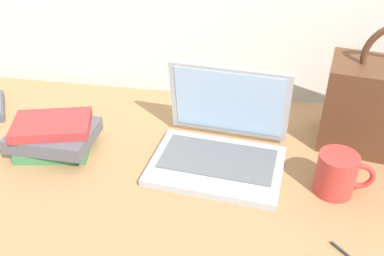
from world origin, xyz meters
name	(u,v)px	position (x,y,z in m)	size (l,w,h in m)	color
desk	(169,172)	(0.00, 0.00, 0.01)	(1.60, 0.76, 0.03)	#A87A4C
laptop	(221,143)	(0.12, 0.06, 0.08)	(0.33, 0.28, 0.22)	#B2B5BA
coffee_mug	(338,173)	(0.38, -0.02, 0.08)	(0.13, 0.09, 0.10)	red
book_stack	(54,135)	(-0.30, 0.03, 0.07)	(0.21, 0.17, 0.08)	#3F7F4C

